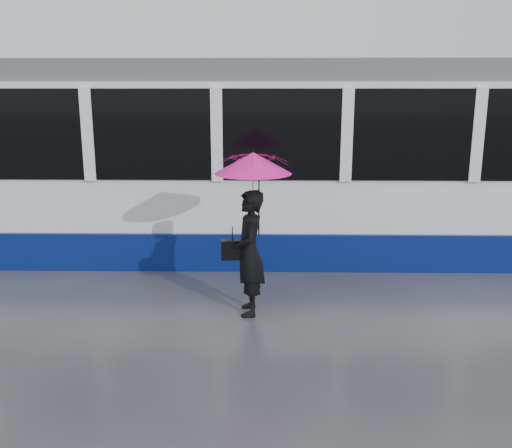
{
  "coord_description": "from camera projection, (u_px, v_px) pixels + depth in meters",
  "views": [
    {
      "loc": [
        1.04,
        -7.56,
        2.97
      ],
      "look_at": [
        0.91,
        0.02,
        1.1
      ],
      "focal_mm": 40.0,
      "sensor_mm": 36.0,
      "label": 1
    }
  ],
  "objects": [
    {
      "name": "tram",
      "position": [
        27.0,
        160.0,
        10.16
      ],
      "size": [
        26.0,
        2.56,
        3.35
      ],
      "color": "white",
      "rests_on": "ground"
    },
    {
      "name": "ground",
      "position": [
        192.0,
        299.0,
        8.07
      ],
      "size": [
        90.0,
        90.0,
        0.0
      ],
      "primitive_type": "plane",
      "color": "#2E2E33",
      "rests_on": "ground"
    },
    {
      "name": "handbag",
      "position": [
        233.0,
        250.0,
        7.42
      ],
      "size": [
        0.31,
        0.15,
        0.44
      ],
      "rotation": [
        0.0,
        0.0,
        0.08
      ],
      "color": "black",
      "rests_on": "ground"
    },
    {
      "name": "rails",
      "position": [
        209.0,
        249.0,
        10.5
      ],
      "size": [
        34.0,
        1.51,
        0.02
      ],
      "color": "#3F3D38",
      "rests_on": "ground"
    },
    {
      "name": "woman",
      "position": [
        249.0,
        253.0,
        7.4
      ],
      "size": [
        0.45,
        0.64,
        1.66
      ],
      "primitive_type": "imported",
      "rotation": [
        0.0,
        0.0,
        -1.49
      ],
      "color": "black",
      "rests_on": "ground"
    },
    {
      "name": "umbrella",
      "position": [
        253.0,
        178.0,
        7.17
      ],
      "size": [
        1.05,
        1.05,
        1.12
      ],
      "rotation": [
        0.0,
        0.0,
        0.08
      ],
      "color": "#FF1566",
      "rests_on": "ground"
    }
  ]
}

